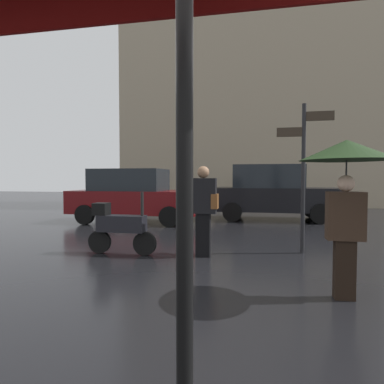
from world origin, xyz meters
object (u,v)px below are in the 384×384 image
(pedestrian_with_bag, at_px, (204,206))
(street_signpost, at_px, (304,163))
(pedestrian_with_umbrella, at_px, (346,168))
(parked_car_left, at_px, (272,192))
(parked_scooter, at_px, (120,226))
(parked_car_right, at_px, (134,195))

(pedestrian_with_bag, xyz_separation_m, street_signpost, (1.90, 0.66, 0.82))
(pedestrian_with_umbrella, bearing_deg, parked_car_left, 23.81)
(pedestrian_with_umbrella, relative_size, parked_car_left, 0.45)
(parked_scooter, bearing_deg, pedestrian_with_umbrella, -13.07)
(pedestrian_with_umbrella, relative_size, street_signpost, 0.66)
(parked_scooter, xyz_separation_m, street_signpost, (3.56, 0.80, 1.25))
(pedestrian_with_umbrella, bearing_deg, pedestrian_with_bag, 68.20)
(parked_scooter, xyz_separation_m, parked_car_right, (-1.48, 4.53, 0.37))
(parked_car_left, height_order, street_signpost, street_signpost)
(parked_scooter, distance_m, parked_car_left, 6.93)
(pedestrian_with_bag, distance_m, parked_car_right, 5.39)
(pedestrian_with_bag, relative_size, parked_scooter, 1.23)
(pedestrian_with_bag, bearing_deg, street_signpost, -162.29)
(pedestrian_with_bag, bearing_deg, parked_car_left, -105.79)
(pedestrian_with_umbrella, bearing_deg, parked_scooter, 85.42)
(pedestrian_with_bag, xyz_separation_m, parked_scooter, (-1.66, -0.14, -0.42))
(parked_scooter, height_order, parked_car_right, parked_car_right)
(pedestrian_with_umbrella, height_order, parked_scooter, pedestrian_with_umbrella)
(parked_car_right, xyz_separation_m, street_signpost, (5.03, -3.72, 0.88))
(parked_car_left, relative_size, street_signpost, 1.49)
(parked_car_left, bearing_deg, parked_car_right, 20.94)
(parked_scooter, relative_size, parked_car_left, 0.32)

